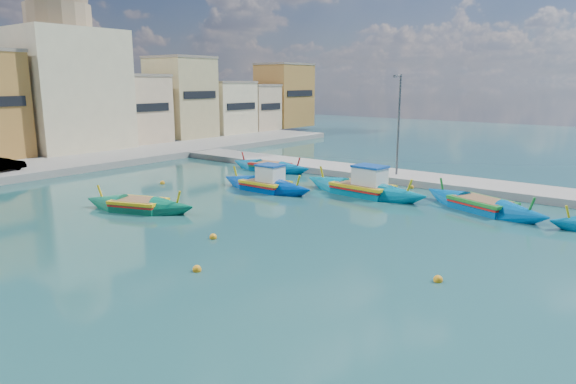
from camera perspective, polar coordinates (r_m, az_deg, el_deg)
ground at (r=22.71m, az=5.73°, el=-7.12°), size 160.00×160.00×0.00m
east_quay at (r=38.60m, az=20.26°, el=0.62°), size 4.00×70.00×0.50m
north_quay at (r=47.59m, az=-28.81°, el=1.98°), size 80.00×8.00×0.60m
north_townhouses at (r=56.57m, az=-26.07°, el=8.44°), size 83.20×7.87×10.19m
church_block at (r=58.62m, az=-23.70°, el=12.09°), size 10.00×10.00×19.10m
quay_street_lamp at (r=39.76m, az=12.15°, el=7.37°), size 1.18×0.16×8.00m
luzzu_turquoise_cabin at (r=34.85m, az=8.33°, el=0.30°), size 3.03×10.05×3.18m
luzzu_blue_cabin at (r=35.97m, az=-2.48°, el=0.73°), size 2.07×8.11×2.87m
luzzu_cyan_mid at (r=44.00m, az=-2.02°, el=2.72°), size 2.49×8.28×2.41m
luzzu_green at (r=31.57m, az=-16.24°, el=-1.55°), size 4.38×7.71×2.37m
luzzu_blue_south at (r=32.38m, az=20.74°, el=-1.50°), size 5.11×8.99×2.56m
mooring_buoys at (r=27.00m, az=-5.34°, el=-3.79°), size 26.40×23.99×0.36m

